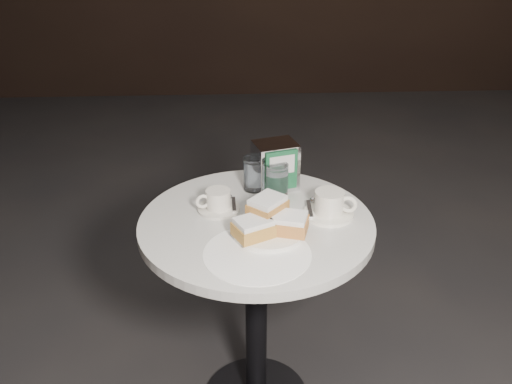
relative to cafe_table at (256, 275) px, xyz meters
The scene contains 8 objects.
cafe_table is the anchor object (origin of this frame).
sugar_spill 0.27m from the cafe_table, 92.00° to the right, with size 0.29×0.29×0.00m, color white.
beignet_plate 0.25m from the cafe_table, 67.28° to the right, with size 0.24×0.24×0.10m.
coffee_cup_left 0.26m from the cafe_table, 148.64° to the left, with size 0.16×0.16×0.07m.
coffee_cup_right 0.32m from the cafe_table, ahead, with size 0.19×0.19×0.08m.
water_glass_left 0.32m from the cafe_table, 89.39° to the left, with size 0.09×0.09×0.11m.
water_glass_right 0.30m from the cafe_table, 63.28° to the left, with size 0.08×0.08×0.11m.
napkin_dispenser 0.36m from the cafe_table, 71.52° to the left, with size 0.16×0.14×0.16m.
Camera 1 is at (-0.07, -1.45, 1.61)m, focal length 40.00 mm.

